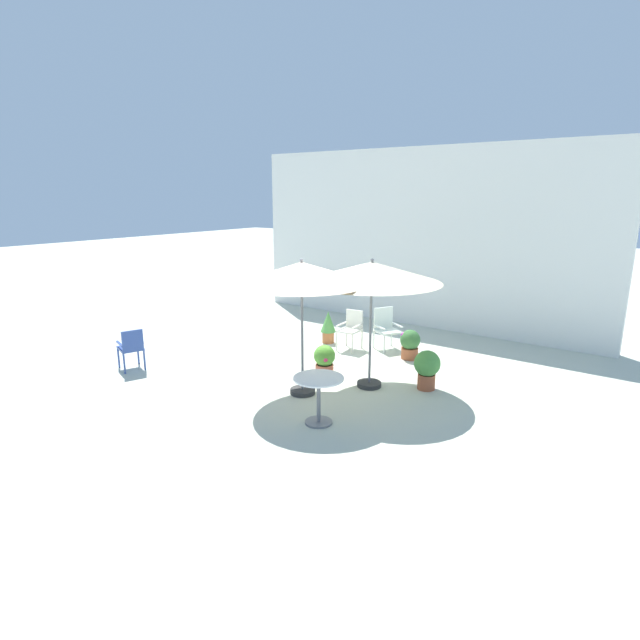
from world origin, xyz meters
name	(u,v)px	position (x,y,z in m)	size (l,w,h in m)	color
ground_plane	(308,370)	(0.00, 0.00, 0.00)	(60.00, 60.00, 0.00)	beige
villa_facade	(418,238)	(0.00, 4.63, 2.26)	(9.66, 0.30, 4.51)	white
patio_umbrella_0	(372,273)	(1.42, -0.01, 2.07)	(2.42, 2.42, 2.32)	#2D2D2D
patio_umbrella_1	(302,274)	(0.67, -0.99, 2.10)	(2.22, 2.22, 2.36)	#2D2D2D
cafe_table_0	(319,391)	(1.60, -1.77, 0.51)	(0.76, 0.76, 0.74)	white
patio_chair_0	(131,346)	(-2.79, -2.03, 0.48)	(0.60, 0.56, 0.84)	#31498F
patio_chair_1	(386,326)	(0.52, 2.19, 0.51)	(0.67, 0.67, 0.92)	white
patio_chair_2	(351,327)	(-0.10, 1.71, 0.50)	(0.47, 0.53, 0.86)	silver
potted_plant_0	(427,367)	(2.31, 0.49, 0.41)	(0.47, 0.47, 0.71)	#9D5033
potted_plant_1	(410,343)	(1.28, 1.86, 0.33)	(0.42, 0.42, 0.62)	#A35433
potted_plant_2	(328,326)	(-0.79, 1.79, 0.41)	(0.35, 0.35, 0.75)	#BD6B3B
potted_plant_3	(324,360)	(0.48, -0.09, 0.33)	(0.41, 0.41, 0.62)	#B65941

